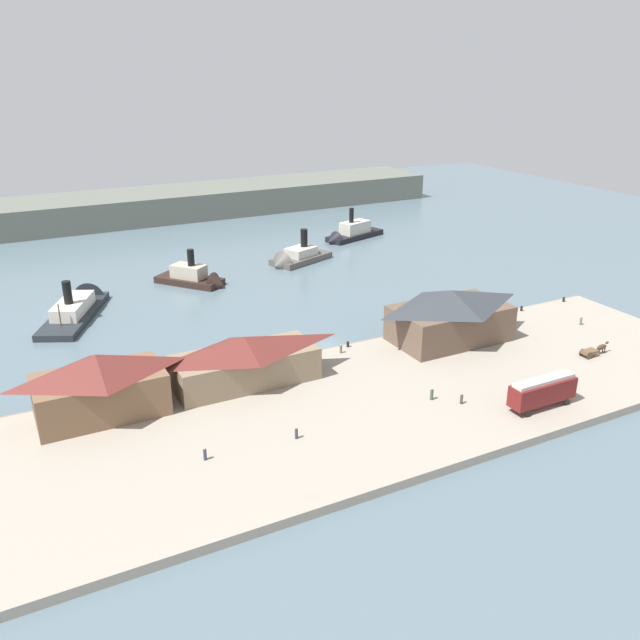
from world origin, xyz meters
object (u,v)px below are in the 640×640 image
(ferry_shed_west_terminal, at_px, (245,360))
(mooring_post_east, at_px, (564,299))
(pedestrian_by_tram, at_px, (581,321))
(ferry_shed_central_terminal, at_px, (450,315))
(ferry_departing_north, at_px, (294,258))
(mooring_post_center_east, at_px, (348,344))
(ferry_near_quay, at_px, (350,234))
(ferry_moored_west, at_px, (80,305))
(horse_cart, at_px, (594,350))
(pedestrian_at_waters_edge, at_px, (461,399))
(street_tram, at_px, (543,390))
(pedestrian_standing_center, at_px, (341,349))
(pedestrian_walking_east, at_px, (205,454))
(pedestrian_near_west_shed, at_px, (296,433))
(pedestrian_near_cart, at_px, (432,394))
(ferry_approaching_east, at_px, (197,278))
(ferry_shed_customs_shed, at_px, (99,384))
(mooring_post_west, at_px, (521,309))

(ferry_shed_west_terminal, relative_size, mooring_post_east, 23.51)
(mooring_post_east, bearing_deg, pedestrian_by_tram, -122.79)
(ferry_shed_central_terminal, distance_m, ferry_departing_north, 56.40)
(pedestrian_by_tram, bearing_deg, mooring_post_center_east, 165.72)
(pedestrian_by_tram, height_order, ferry_near_quay, ferry_near_quay)
(mooring_post_east, distance_m, ferry_moored_west, 93.69)
(ferry_moored_west, bearing_deg, horse_cart, -41.97)
(horse_cart, xyz_separation_m, pedestrian_at_waters_edge, (-28.89, -3.02, -0.20))
(ferry_shed_west_terminal, xyz_separation_m, street_tram, (32.77, -25.31, -1.16))
(street_tram, relative_size, pedestrian_standing_center, 6.49)
(mooring_post_east, relative_size, ferry_departing_north, 0.05)
(pedestrian_standing_center, bearing_deg, ferry_departing_north, 72.41)
(ferry_shed_central_terminal, height_order, mooring_post_east, ferry_shed_central_terminal)
(ferry_shed_central_terminal, xyz_separation_m, ferry_near_quay, (20.91, 69.87, -4.06))
(pedestrian_walking_east, height_order, ferry_moored_west, ferry_moored_west)
(pedestrian_by_tram, bearing_deg, pedestrian_walking_east, -171.89)
(horse_cart, bearing_deg, pedestrian_standing_center, 151.22)
(ferry_shed_west_terminal, relative_size, pedestrian_near_west_shed, 13.25)
(ferry_shed_west_terminal, bearing_deg, pedestrian_standing_center, 8.98)
(street_tram, relative_size, horse_cart, 1.81)
(pedestrian_near_cart, bearing_deg, ferry_approaching_east, 100.37)
(ferry_shed_customs_shed, relative_size, ferry_approaching_east, 1.06)
(horse_cart, xyz_separation_m, ferry_departing_north, (-18.59, 72.01, -0.89))
(ferry_shed_west_terminal, relative_size, ferry_approaching_east, 1.33)
(pedestrian_walking_east, height_order, pedestrian_by_tram, pedestrian_walking_east)
(ferry_moored_west, bearing_deg, ferry_shed_west_terminal, -70.26)
(ferry_shed_central_terminal, height_order, mooring_post_center_east, ferry_shed_central_terminal)
(pedestrian_standing_center, xyz_separation_m, ferry_departing_north, (16.69, 52.64, -0.67))
(ferry_near_quay, bearing_deg, ferry_shed_west_terminal, -129.56)
(ferry_shed_customs_shed, distance_m, ferry_shed_central_terminal, 56.46)
(pedestrian_near_west_shed, relative_size, mooring_post_east, 1.77)
(street_tram, height_order, mooring_post_west, street_tram)
(mooring_post_center_east, bearing_deg, ferry_shed_central_terminal, -17.20)
(pedestrian_walking_east, bearing_deg, pedestrian_by_tram, 8.11)
(pedestrian_near_cart, height_order, ferry_moored_west, ferry_moored_west)
(ferry_approaching_east, bearing_deg, mooring_post_west, -43.98)
(street_tram, distance_m, pedestrian_standing_center, 32.05)
(pedestrian_by_tram, height_order, mooring_post_west, pedestrian_by_tram)
(pedestrian_near_cart, relative_size, pedestrian_by_tram, 1.14)
(street_tram, distance_m, ferry_departing_north, 80.74)
(ferry_shed_central_terminal, relative_size, mooring_post_east, 21.65)
(ferry_near_quay, relative_size, ferry_moored_west, 0.77)
(ferry_shed_customs_shed, height_order, pedestrian_standing_center, ferry_shed_customs_shed)
(ferry_shed_customs_shed, relative_size, mooring_post_east, 18.70)
(street_tram, bearing_deg, ferry_shed_central_terminal, 82.15)
(pedestrian_walking_east, distance_m, pedestrian_near_west_shed, 11.59)
(ferry_shed_west_terminal, xyz_separation_m, ferry_shed_central_terminal, (36.15, -0.81, 0.78))
(ferry_shed_west_terminal, distance_m, ferry_near_quay, 89.65)
(pedestrian_near_cart, bearing_deg, ferry_near_quay, 67.15)
(street_tram, bearing_deg, ferry_approaching_east, 107.70)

